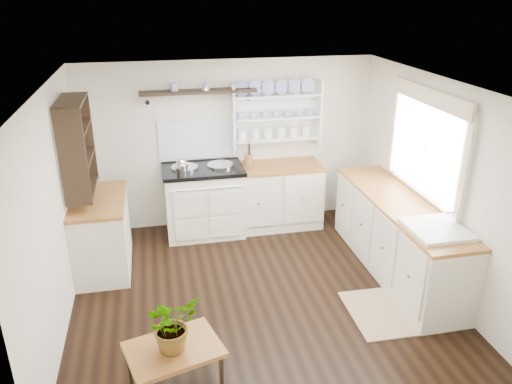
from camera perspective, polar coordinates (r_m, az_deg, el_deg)
The scene contains 19 objects.
floor at distance 5.72m, azimuth 0.15°, elevation -11.22°, with size 4.00×3.80×0.01m, color black.
wall_back at distance 6.93m, azimuth -3.14°, elevation 5.48°, with size 4.00×0.02×2.30m, color beige.
wall_right at distance 5.89m, azimuth 19.56°, elevation 1.05°, with size 0.02×3.80×2.30m, color beige.
wall_left at distance 5.17m, azimuth -22.08°, elevation -2.32°, with size 0.02×3.80×2.30m, color beige.
ceiling at distance 4.83m, azimuth 0.18°, elevation 12.08°, with size 4.00×3.80×0.01m, color white.
window at distance 5.86m, azimuth 18.92°, elevation 5.32°, with size 0.08×1.55×1.22m.
aga_cooker at distance 6.80m, azimuth -5.96°, elevation -0.91°, with size 1.07×0.74×0.98m.
back_cabinets at distance 7.00m, azimuth 2.22°, elevation -0.33°, with size 1.27×0.63×0.90m.
right_cabinets at distance 6.10m, azimuth 15.83°, elevation -4.85°, with size 0.62×2.43×0.90m.
belfast_sink at distance 5.38m, azimuth 19.79°, elevation -5.15°, with size 0.55×0.60×0.45m.
left_cabinets at distance 6.22m, azimuth -17.21°, elevation -4.47°, with size 0.62×1.13×0.90m.
plate_rack at distance 6.91m, azimuth 2.23°, elevation 8.94°, with size 1.20×0.22×0.90m.
high_shelf at distance 6.58m, azimuth -6.62°, elevation 11.27°, with size 1.50×0.29×0.16m.
left_shelving at distance 5.84m, azimuth -19.79°, elevation 5.01°, with size 0.28×0.80×1.05m, color black.
kettle at distance 6.47m, azimuth -8.50°, elevation 2.93°, with size 0.17×0.17×0.21m, color silver, non-canonical shape.
utensil_crock at distance 6.81m, azimuth -0.85°, elevation 3.70°, with size 0.12×0.12×0.14m, color brown.
center_table at distance 4.39m, azimuth -9.35°, elevation -17.61°, with size 0.88×0.72×0.41m.
potted_plant at distance 4.22m, azimuth -9.60°, elevation -14.66°, with size 0.43×0.37×0.47m, color #3F7233.
floor_rug at distance 5.51m, azimuth 13.60°, elevation -13.29°, with size 0.55×0.85×0.02m, color olive.
Camera 1 is at (-1.00, -4.65, 3.18)m, focal length 35.00 mm.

